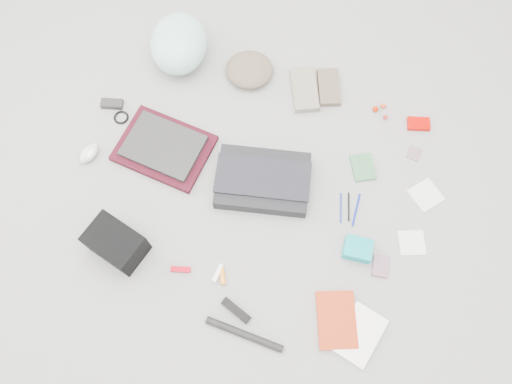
% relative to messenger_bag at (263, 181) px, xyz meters
% --- Properties ---
extents(ground_plane, '(4.00, 4.00, 0.00)m').
position_rel_messenger_bag_xyz_m(ground_plane, '(-0.01, -0.07, -0.03)').
color(ground_plane, slate).
extents(messenger_bag, '(0.43, 0.34, 0.07)m').
position_rel_messenger_bag_xyz_m(messenger_bag, '(0.00, 0.00, 0.00)').
color(messenger_bag, black).
rests_on(messenger_bag, ground_plane).
extents(bag_flap, '(0.43, 0.24, 0.01)m').
position_rel_messenger_bag_xyz_m(bag_flap, '(0.00, 0.00, 0.04)').
color(bag_flap, black).
rests_on(bag_flap, messenger_bag).
extents(laptop_sleeve, '(0.44, 0.36, 0.03)m').
position_rel_messenger_bag_xyz_m(laptop_sleeve, '(-0.47, 0.04, -0.02)').
color(laptop_sleeve, '#370A14').
rests_on(laptop_sleeve, ground_plane).
extents(laptop, '(0.36, 0.29, 0.02)m').
position_rel_messenger_bag_xyz_m(laptop, '(-0.47, 0.04, 0.01)').
color(laptop, black).
rests_on(laptop, laptop_sleeve).
extents(bike_helmet, '(0.33, 0.38, 0.20)m').
position_rel_messenger_bag_xyz_m(bike_helmet, '(-0.56, 0.54, 0.07)').
color(bike_helmet, '#A3DCD5').
rests_on(bike_helmet, ground_plane).
extents(beanie, '(0.26, 0.25, 0.08)m').
position_rel_messenger_bag_xyz_m(beanie, '(-0.21, 0.53, 0.01)').
color(beanie, brown).
rests_on(beanie, ground_plane).
extents(mitten_left, '(0.19, 0.26, 0.03)m').
position_rel_messenger_bag_xyz_m(mitten_left, '(0.07, 0.51, -0.02)').
color(mitten_left, gray).
rests_on(mitten_left, ground_plane).
extents(mitten_right, '(0.15, 0.21, 0.03)m').
position_rel_messenger_bag_xyz_m(mitten_right, '(0.17, 0.55, -0.02)').
color(mitten_right, brown).
rests_on(mitten_right, ground_plane).
extents(power_brick, '(0.11, 0.06, 0.03)m').
position_rel_messenger_bag_xyz_m(power_brick, '(-0.78, 0.20, -0.02)').
color(power_brick, black).
rests_on(power_brick, ground_plane).
extents(cable_coil, '(0.08, 0.08, 0.01)m').
position_rel_messenger_bag_xyz_m(cable_coil, '(-0.72, 0.14, -0.03)').
color(cable_coil, black).
rests_on(cable_coil, ground_plane).
extents(mouse, '(0.10, 0.13, 0.04)m').
position_rel_messenger_bag_xyz_m(mouse, '(-0.78, -0.07, -0.01)').
color(mouse, '#B1B1B1').
rests_on(mouse, ground_plane).
extents(camera_bag, '(0.26, 0.21, 0.14)m').
position_rel_messenger_bag_xyz_m(camera_bag, '(-0.50, -0.44, 0.04)').
color(camera_bag, black).
rests_on(camera_bag, ground_plane).
extents(multitool, '(0.08, 0.04, 0.01)m').
position_rel_messenger_bag_xyz_m(multitool, '(-0.22, -0.46, -0.03)').
color(multitool, '#A1000E').
rests_on(multitool, ground_plane).
extents(toiletry_tube_white, '(0.04, 0.08, 0.02)m').
position_rel_messenger_bag_xyz_m(toiletry_tube_white, '(-0.07, -0.44, -0.02)').
color(toiletry_tube_white, white).
rests_on(toiletry_tube_white, ground_plane).
extents(toiletry_tube_orange, '(0.05, 0.07, 0.02)m').
position_rel_messenger_bag_xyz_m(toiletry_tube_orange, '(-0.05, -0.44, -0.02)').
color(toiletry_tube_orange, orange).
rests_on(toiletry_tube_orange, ground_plane).
extents(u_lock, '(0.13, 0.08, 0.03)m').
position_rel_messenger_bag_xyz_m(u_lock, '(0.04, -0.56, -0.02)').
color(u_lock, black).
rests_on(u_lock, ground_plane).
extents(bike_pump, '(0.32, 0.06, 0.03)m').
position_rel_messenger_bag_xyz_m(bike_pump, '(0.10, -0.64, -0.02)').
color(bike_pump, black).
rests_on(bike_pump, ground_plane).
extents(book_red, '(0.21, 0.26, 0.02)m').
position_rel_messenger_bag_xyz_m(book_red, '(0.43, -0.49, -0.02)').
color(book_red, red).
rests_on(book_red, ground_plane).
extents(book_white, '(0.20, 0.25, 0.02)m').
position_rel_messenger_bag_xyz_m(book_white, '(0.53, -0.52, -0.02)').
color(book_white, white).
rests_on(book_white, ground_plane).
extents(notepad, '(0.14, 0.15, 0.01)m').
position_rel_messenger_bag_xyz_m(notepad, '(0.41, 0.19, -0.03)').
color(notepad, '#34673E').
rests_on(notepad, ground_plane).
extents(pen_blue, '(0.03, 0.13, 0.01)m').
position_rel_messenger_bag_xyz_m(pen_blue, '(0.35, -0.02, -0.03)').
color(pen_blue, navy).
rests_on(pen_blue, ground_plane).
extents(pen_black, '(0.03, 0.13, 0.01)m').
position_rel_messenger_bag_xyz_m(pen_black, '(0.39, -0.01, -0.03)').
color(pen_black, black).
rests_on(pen_black, ground_plane).
extents(pen_navy, '(0.01, 0.15, 0.01)m').
position_rel_messenger_bag_xyz_m(pen_navy, '(0.42, -0.01, -0.03)').
color(pen_navy, navy).
rests_on(pen_navy, ground_plane).
extents(accordion_wallet, '(0.12, 0.09, 0.06)m').
position_rel_messenger_bag_xyz_m(accordion_wallet, '(0.46, -0.19, -0.00)').
color(accordion_wallet, '#029397').
rests_on(accordion_wallet, ground_plane).
extents(card_deck, '(0.07, 0.09, 0.02)m').
position_rel_messenger_bag_xyz_m(card_deck, '(0.56, -0.23, -0.02)').
color(card_deck, '#835A6A').
rests_on(card_deck, ground_plane).
extents(napkin_top, '(0.17, 0.17, 0.01)m').
position_rel_messenger_bag_xyz_m(napkin_top, '(0.70, 0.13, -0.03)').
color(napkin_top, silver).
rests_on(napkin_top, ground_plane).
extents(napkin_bottom, '(0.13, 0.13, 0.01)m').
position_rel_messenger_bag_xyz_m(napkin_bottom, '(0.67, -0.10, -0.03)').
color(napkin_bottom, silver).
rests_on(napkin_bottom, ground_plane).
extents(lollipop_a, '(0.03, 0.03, 0.03)m').
position_rel_messenger_bag_xyz_m(lollipop_a, '(0.41, 0.49, -0.02)').
color(lollipop_a, '#A91A00').
rests_on(lollipop_a, ground_plane).
extents(lollipop_b, '(0.03, 0.03, 0.03)m').
position_rel_messenger_bag_xyz_m(lollipop_b, '(0.44, 0.52, -0.02)').
color(lollipop_b, '#BD361B').
rests_on(lollipop_b, ground_plane).
extents(lollipop_c, '(0.03, 0.03, 0.02)m').
position_rel_messenger_bag_xyz_m(lollipop_c, '(0.46, 0.47, -0.02)').
color(lollipop_c, maroon).
rests_on(lollipop_c, ground_plane).
extents(altoids_tin, '(0.11, 0.08, 0.02)m').
position_rel_messenger_bag_xyz_m(altoids_tin, '(0.61, 0.47, -0.02)').
color(altoids_tin, '#B70802').
rests_on(altoids_tin, ground_plane).
extents(stamp_sheet, '(0.07, 0.08, 0.00)m').
position_rel_messenger_bag_xyz_m(stamp_sheet, '(0.62, 0.32, -0.03)').
color(stamp_sheet, slate).
rests_on(stamp_sheet, ground_plane).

